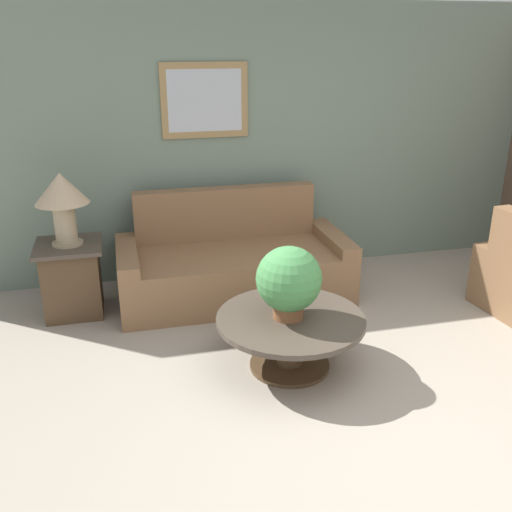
{
  "coord_description": "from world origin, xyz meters",
  "views": [
    {
      "loc": [
        -1.61,
        -2.6,
        2.28
      ],
      "look_at": [
        -0.57,
        1.62,
        0.6
      ],
      "focal_mm": 40.0,
      "sensor_mm": 36.0,
      "label": 1
    }
  ],
  "objects_px": {
    "couch_main": "(233,265)",
    "table_lamp": "(62,196)",
    "side_table": "(72,278)",
    "potted_plant_on_table": "(289,281)",
    "coffee_table": "(290,331)"
  },
  "relations": [
    {
      "from": "side_table",
      "to": "table_lamp",
      "type": "xyz_separation_m",
      "value": [
        0.0,
        0.0,
        0.73
      ]
    },
    {
      "from": "coffee_table",
      "to": "table_lamp",
      "type": "distance_m",
      "value": 2.18
    },
    {
      "from": "couch_main",
      "to": "table_lamp",
      "type": "xyz_separation_m",
      "value": [
        -1.43,
        -0.03,
        0.76
      ]
    },
    {
      "from": "side_table",
      "to": "potted_plant_on_table",
      "type": "relative_size",
      "value": 1.21
    },
    {
      "from": "table_lamp",
      "to": "potted_plant_on_table",
      "type": "relative_size",
      "value": 1.16
    },
    {
      "from": "couch_main",
      "to": "table_lamp",
      "type": "bearing_deg",
      "value": -178.87
    },
    {
      "from": "table_lamp",
      "to": "side_table",
      "type": "bearing_deg",
      "value": 0.0
    },
    {
      "from": "table_lamp",
      "to": "potted_plant_on_table",
      "type": "height_order",
      "value": "table_lamp"
    },
    {
      "from": "couch_main",
      "to": "coffee_table",
      "type": "bearing_deg",
      "value": -83.85
    },
    {
      "from": "coffee_table",
      "to": "side_table",
      "type": "xyz_separation_m",
      "value": [
        -1.57,
        1.31,
        0.03
      ]
    },
    {
      "from": "couch_main",
      "to": "table_lamp",
      "type": "height_order",
      "value": "table_lamp"
    },
    {
      "from": "couch_main",
      "to": "side_table",
      "type": "height_order",
      "value": "couch_main"
    },
    {
      "from": "couch_main",
      "to": "table_lamp",
      "type": "relative_size",
      "value": 3.4
    },
    {
      "from": "side_table",
      "to": "potted_plant_on_table",
      "type": "height_order",
      "value": "potted_plant_on_table"
    },
    {
      "from": "coffee_table",
      "to": "table_lamp",
      "type": "height_order",
      "value": "table_lamp"
    }
  ]
}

